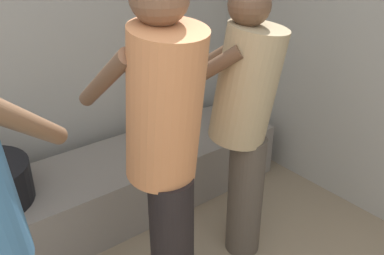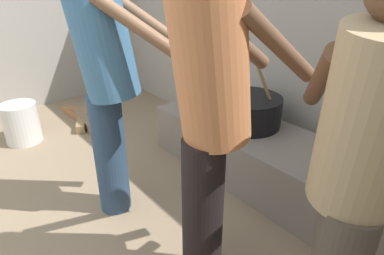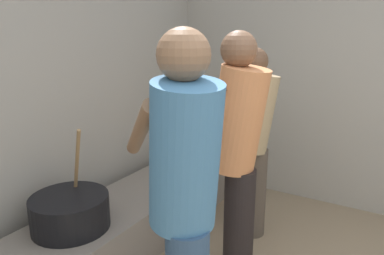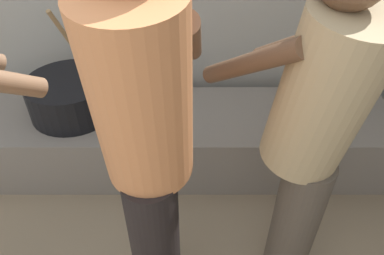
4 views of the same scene
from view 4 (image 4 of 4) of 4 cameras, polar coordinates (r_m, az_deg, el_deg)
The scene contains 4 objects.
hearth_ledge at distance 2.32m, azimuth -3.01°, elevation -1.72°, with size 2.69×0.60×0.39m, color slate.
cooking_pot_main at distance 2.27m, azimuth -18.70°, elevation 4.70°, with size 0.50×0.50×0.67m.
cook_in_orange_shirt at distance 1.17m, azimuth -7.40°, elevation -2.16°, with size 0.36×0.69×1.65m.
cook_in_tan_shirt at distance 1.38m, azimuth 18.21°, elevation -0.87°, with size 0.64×0.71×1.53m.
Camera 4 is at (0.91, 0.20, 1.72)m, focal length 33.89 mm.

